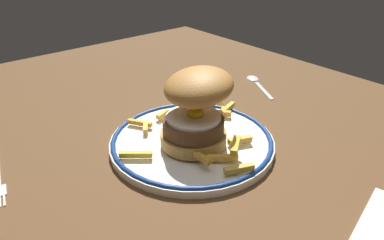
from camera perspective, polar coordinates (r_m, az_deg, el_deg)
name	(u,v)px	position (r cm, az deg, el deg)	size (l,w,h in cm)	color
ground_plane	(191,153)	(59.06, -0.18, -5.16)	(119.29, 94.87, 4.00)	brown
dinner_plate	(192,141)	(56.64, 0.00, -3.36)	(25.59, 25.59, 1.60)	white
burger	(197,107)	(52.81, 0.78, 2.12)	(11.04, 12.45, 11.68)	#B07E3A
fries_pile	(202,129)	(56.81, 1.62, -1.45)	(22.65, 24.87, 2.88)	gold
spoon	(255,80)	(82.13, 9.93, 6.27)	(12.46, 7.92, 0.90)	silver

